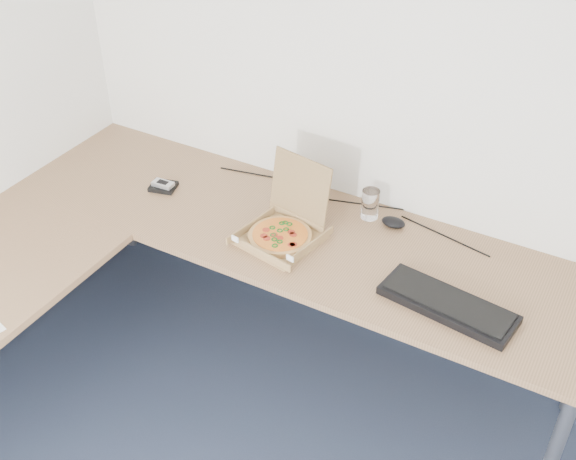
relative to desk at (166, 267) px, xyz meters
The scene contains 9 objects.
room_shell 1.39m from the desk, 49.77° to the right, with size 3.50×3.50×2.50m, color white, non-canonical shape.
desk is the anchor object (origin of this frame).
pizza_box 0.48m from the desk, 47.84° to the left, with size 0.29×0.33×0.29m.
drinking_glass 0.88m from the desk, 49.44° to the left, with size 0.07×0.07×0.13m, color silver.
keyboard 1.08m from the desk, 15.22° to the left, with size 0.49×0.17×0.03m, color black.
mouse 0.94m from the desk, 43.70° to the left, with size 0.10×0.07×0.04m, color black.
wallet 0.52m from the desk, 128.15° to the left, with size 0.11×0.09×0.02m, color black.
phone 0.52m from the desk, 128.13° to the left, with size 0.09×0.05×0.02m, color #B2B5BA.
cable_bundle 0.82m from the desk, 59.07° to the left, with size 0.62×0.04×0.01m, color black, non-canonical shape.
Camera 1 is at (0.64, -0.66, 2.48)m, focal length 44.49 mm.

